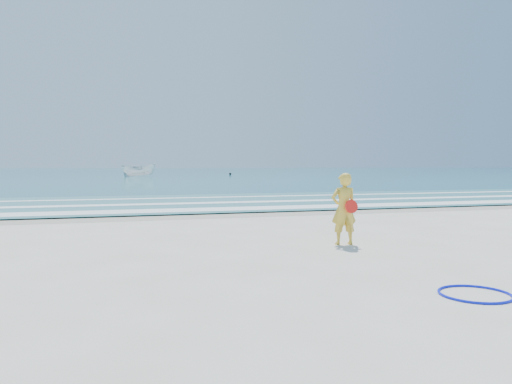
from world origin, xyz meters
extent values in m
plane|color=silver|center=(0.00, 0.00, 0.00)|extent=(400.00, 400.00, 0.00)
cube|color=#B2A893|center=(0.00, 9.00, 0.00)|extent=(400.00, 2.40, 0.00)
cube|color=#19727F|center=(0.00, 105.00, 0.02)|extent=(400.00, 190.00, 0.04)
cube|color=#59B7AD|center=(0.00, 14.00, 0.04)|extent=(400.00, 10.00, 0.01)
cube|color=white|center=(0.00, 10.30, 0.05)|extent=(400.00, 1.40, 0.01)
cube|color=white|center=(0.00, 13.20, 0.05)|extent=(400.00, 0.90, 0.01)
cube|color=white|center=(0.00, 16.50, 0.05)|extent=(400.00, 0.60, 0.01)
torus|color=#0D19EA|center=(0.94, -1.72, 0.02)|extent=(1.17, 1.17, 0.03)
imported|color=white|center=(0.70, 59.32, 0.88)|extent=(4.42, 1.77, 1.69)
sphere|color=black|center=(14.10, 64.40, 0.21)|extent=(0.35, 0.35, 0.35)
imported|color=yellow|center=(1.17, 2.31, 0.73)|extent=(0.56, 0.39, 1.45)
cylinder|color=#FF2016|center=(1.25, 2.13, 0.79)|extent=(0.27, 0.08, 0.27)
camera|label=1|loc=(-3.44, -6.79, 1.63)|focal=35.00mm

